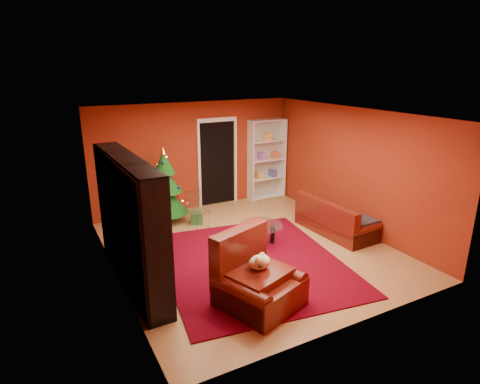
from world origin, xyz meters
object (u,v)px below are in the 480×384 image
acrylic_chair (198,211)px  armchair (260,278)px  media_unit (130,222)px  gift_box_green (196,218)px  coffee_table (261,235)px  gift_box_teal (128,218)px  white_bookshelf (267,160)px  rug (252,263)px  sofa (336,215)px  dog (260,262)px  christmas_tree (165,186)px

acrylic_chair → armchair: bearing=-108.2°
media_unit → gift_box_green: media_unit is taller
armchair → coffee_table: bearing=39.1°
gift_box_teal → white_bookshelf: 3.86m
rug → coffee_table: bearing=47.1°
sofa → acrylic_chair: same height
rug → dog: size_ratio=8.99×
rug → media_unit: bearing=170.1°
gift_box_green → sofa: 3.08m
gift_box_teal → armchair: armchair is taller
rug → white_bookshelf: size_ratio=1.67×
media_unit → dog: 2.15m
gift_box_green → coffee_table: coffee_table is taller
white_bookshelf → armchair: (-2.75, -4.30, -0.60)m
media_unit → gift_box_teal: size_ratio=8.18×
armchair → dog: armchair is taller
christmas_tree → dog: size_ratio=4.34×
armchair → sofa: size_ratio=0.65×
gift_box_teal → sofa: (3.82, -2.48, 0.21)m
white_bookshelf → armchair: bearing=-122.6°
christmas_tree → gift_box_teal: (-0.84, 0.18, -0.67)m
rug → acrylic_chair: 2.04m
rug → media_unit: media_unit is taller
christmas_tree → acrylic_chair: bearing=-54.1°
christmas_tree → coffee_table: christmas_tree is taller
armchair → sofa: (2.82, 1.58, -0.07)m
gift_box_green → dog: size_ratio=0.67×
gift_box_teal → coffee_table: coffee_table is taller
gift_box_teal → gift_box_green: size_ratio=1.24×
sofa → coffee_table: (-1.74, 0.18, -0.15)m
media_unit → christmas_tree: 2.69m
gift_box_teal → coffee_table: size_ratio=0.39×
christmas_tree → dog: (0.19, -3.82, -0.17)m
armchair → sofa: 3.23m
gift_box_teal → gift_box_green: (1.39, -0.61, -0.03)m
gift_box_teal → dog: size_ratio=0.84×
rug → armchair: (-0.55, -1.19, 0.44)m
gift_box_teal → acrylic_chair: bearing=-33.1°
christmas_tree → acrylic_chair: (0.50, -0.69, -0.46)m
rug → white_bookshelf: white_bookshelf is taller
rug → coffee_table: coffee_table is taller
rug → christmas_tree: bearing=104.8°
rug → sofa: 2.34m
gift_box_green → white_bookshelf: size_ratio=0.13×
media_unit → gift_box_green: size_ratio=10.18×
gift_box_green → media_unit: bearing=-134.3°
rug → dog: (-0.51, -1.13, 0.66)m
rug → gift_box_teal: 3.26m
media_unit → white_bookshelf: bearing=31.3°
christmas_tree → gift_box_green: size_ratio=6.46×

